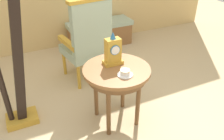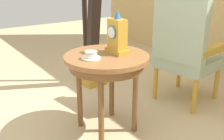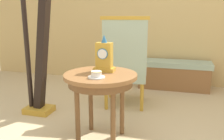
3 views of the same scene
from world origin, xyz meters
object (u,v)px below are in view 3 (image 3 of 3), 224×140
Objects in this scene: mantel_clock at (104,57)px; side_table at (101,82)px; teacup_left at (96,75)px; harp at (38,56)px; window_bench at (174,75)px; armchair at (125,61)px.

side_table is at bearing -93.47° from mantel_clock.
harp reaches higher than teacup_left.
window_bench is (0.58, 2.02, -0.45)m from teacup_left.
armchair is at bearing 88.51° from side_table.
harp is at bearing -135.50° from window_bench.
side_table is 0.58× the size of armchair.
harp is (-0.90, 0.40, 0.13)m from side_table.
harp reaches higher than mantel_clock.
side_table is 1.95× the size of mantel_clock.
side_table is 1.99m from window_bench.
mantel_clock reaches higher than teacup_left.
harp reaches higher than armchair.
side_table is at bearing -91.49° from armchair.
window_bench is (0.58, 1.00, -0.37)m from armchair.
armchair is 0.66× the size of harp.
harp is (-0.90, 0.31, -0.09)m from mantel_clock.
side_table is 0.58× the size of window_bench.
mantel_clock is 0.19× the size of harp.
window_bench is (1.49, 1.47, -0.47)m from harp.
armchair reaches higher than side_table.
side_table is at bearing -24.32° from harp.
teacup_left is at bearing -31.17° from harp.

